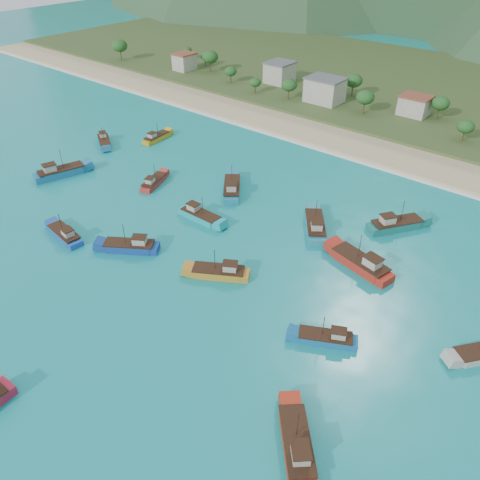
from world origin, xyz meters
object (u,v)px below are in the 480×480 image
Objects in this scene: boat_26 at (232,189)px; boat_11 at (361,264)px; boat_3 at (220,273)px; boat_20 at (157,138)px; boat_27 at (65,235)px; boat_5 at (131,247)px; boat_14 at (395,225)px; boat_13 at (200,216)px; boat_18 at (104,142)px; boat_7 at (326,339)px; boat_16 at (315,226)px; boat_6 at (297,446)px; boat_0 at (154,183)px; boat_22 at (61,173)px.

boat_11 is at bearing -48.92° from boat_26.
boat_3 is 1.09× the size of boat_20.
boat_11 is 58.41m from boat_27.
boat_5 is 54.05m from boat_14.
boat_20 is 0.84× the size of boat_26.
boat_11 is 16.54m from boat_14.
boat_13 is 1.07× the size of boat_18.
boat_7 is 0.96× the size of boat_18.
boat_18 is 0.85× the size of boat_26.
boat_7 is 30.91m from boat_16.
boat_27 is (-32.09, -10.81, -0.06)m from boat_3.
boat_11 is 75.58m from boat_20.
boat_27 is at bearing 129.76° from boat_6.
boat_13 is 1.08× the size of boat_20.
boat_14 reaches higher than boat_13.
boat_11 is at bearing -19.06° from boat_20.
boat_16 is (-17.85, 25.24, 0.27)m from boat_7.
boat_13 is 0.90× the size of boat_26.
boat_26 is (-36.91, 6.69, -0.05)m from boat_11.
boat_20 is at bearing 116.88° from boat_0.
boat_0 is 41.25m from boat_16.
boat_14 is at bearing 4.67° from boat_16.
boat_0 is at bearing 13.53° from boat_27.
boat_26 is at bearing 8.54° from boat_0.
boat_22 is 1.12× the size of boat_26.
boat_26 reaches higher than boat_20.
boat_20 is (-78.29, 36.21, 0.02)m from boat_7.
boat_6 is 1.10× the size of boat_7.
boat_18 is at bearing 23.98° from boat_5.
boat_22 is at bearing -99.28° from boat_20.
boat_16 is at bearing -104.72° from boat_14.
boat_14 is 83.20m from boat_18.
boat_27 is at bearing -14.65° from boat_22.
boat_7 is 79.98m from boat_22.
boat_11 is at bearing -76.55° from boat_3.
boat_6 is 100.26m from boat_20.
boat_3 is 68.70m from boat_18.
boat_5 reaches higher than boat_7.
boat_13 reaches higher than boat_7.
boat_14 is (17.82, 34.83, 0.15)m from boat_3.
boat_16 is at bearing -8.73° from boat_0.
boat_5 is 0.91× the size of boat_14.
boat_14 is 1.20× the size of boat_18.
boat_18 is (-45.95, 28.48, -0.12)m from boat_5.
boat_3 is 65.24m from boat_20.
boat_13 is at bearing -43.24° from boat_5.
boat_6 is at bearing -38.92° from boat_20.
boat_20 reaches higher than boat_7.
boat_3 is 39.12m from boat_14.
boat_26 is at bearing -170.21° from boat_13.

